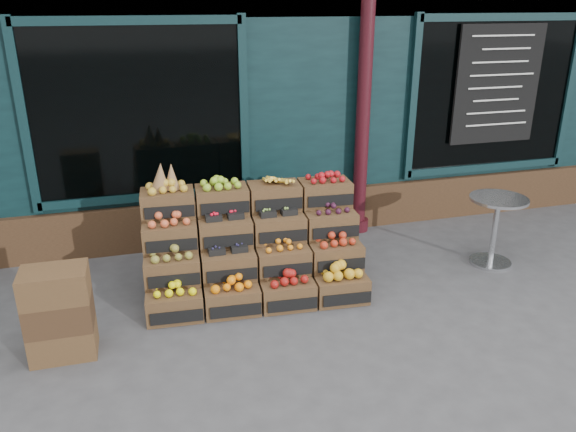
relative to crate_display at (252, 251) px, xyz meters
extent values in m
plane|color=#424245|center=(0.57, -0.81, -0.44)|extent=(60.00, 60.00, 0.00)
cube|color=black|center=(0.57, 4.39, 1.96)|extent=(12.00, 6.00, 4.80)
cube|color=black|center=(0.57, 1.44, 1.06)|extent=(12.00, 0.12, 3.00)
cube|color=#3C2718|center=(0.57, 1.37, -0.14)|extent=(12.00, 0.18, 0.60)
cube|color=black|center=(-1.03, 1.37, 1.31)|extent=(2.40, 0.06, 2.00)
cube|color=black|center=(3.77, 1.37, 1.31)|extent=(2.40, 0.06, 2.00)
cylinder|color=#350C13|center=(1.77, 1.24, 1.16)|extent=(0.18, 0.18, 3.20)
cube|color=black|center=(3.77, 1.29, 1.46)|extent=(1.30, 0.04, 1.60)
cube|color=#50371F|center=(-0.89, -0.39, -0.30)|extent=(0.58, 0.42, 0.28)
cube|color=black|center=(-0.91, -0.60, -0.33)|extent=(0.51, 0.06, 0.12)
cube|color=yellow|center=(-0.89, -0.39, -0.12)|extent=(0.46, 0.32, 0.09)
cube|color=#50371F|center=(-0.32, -0.44, -0.30)|extent=(0.58, 0.42, 0.28)
cube|color=black|center=(-0.33, -0.64, -0.33)|extent=(0.51, 0.06, 0.12)
cube|color=orange|center=(-0.32, -0.44, -0.11)|extent=(0.46, 0.32, 0.10)
cube|color=#50371F|center=(0.26, -0.48, -0.30)|extent=(0.58, 0.42, 0.28)
cube|color=black|center=(0.24, -0.69, -0.33)|extent=(0.51, 0.06, 0.12)
cube|color=maroon|center=(0.26, -0.48, -0.11)|extent=(0.46, 0.32, 0.11)
cube|color=#50371F|center=(0.83, -0.53, -0.30)|extent=(0.58, 0.42, 0.28)
cube|color=black|center=(0.82, -0.73, -0.33)|extent=(0.51, 0.06, 0.12)
cube|color=gold|center=(0.83, -0.53, -0.10)|extent=(0.46, 0.32, 0.13)
cube|color=#50371F|center=(-0.87, -0.16, -0.02)|extent=(0.58, 0.42, 0.28)
cube|color=black|center=(-0.89, -0.37, -0.05)|extent=(0.51, 0.06, 0.12)
cube|color=olive|center=(-0.87, -0.16, 0.16)|extent=(0.46, 0.32, 0.09)
cube|color=#50371F|center=(-0.30, -0.20, -0.02)|extent=(0.58, 0.42, 0.28)
cube|color=black|center=(-0.31, -0.41, -0.05)|extent=(0.51, 0.06, 0.12)
cube|color=#252047|center=(-0.30, -0.20, 0.13)|extent=(0.46, 0.32, 0.03)
cube|color=#50371F|center=(0.28, -0.25, -0.02)|extent=(0.58, 0.42, 0.28)
cube|color=black|center=(0.26, -0.45, -0.05)|extent=(0.51, 0.06, 0.12)
cube|color=orange|center=(0.28, -0.25, 0.15)|extent=(0.46, 0.32, 0.08)
cube|color=#50371F|center=(0.85, -0.29, -0.02)|extent=(0.58, 0.42, 0.28)
cube|color=black|center=(0.83, -0.50, -0.05)|extent=(0.51, 0.06, 0.12)
cube|color=#B02D17|center=(0.85, -0.29, 0.16)|extent=(0.46, 0.32, 0.09)
cube|color=#50371F|center=(-0.86, 0.07, 0.25)|extent=(0.58, 0.42, 0.28)
cube|color=black|center=(-0.87, -0.13, 0.22)|extent=(0.51, 0.06, 0.12)
cube|color=#D0552F|center=(-0.86, 0.07, 0.44)|extent=(0.46, 0.32, 0.09)
cube|color=#50371F|center=(-0.28, 0.03, 0.25)|extent=(0.58, 0.42, 0.28)
cube|color=black|center=(-0.30, -0.17, 0.22)|extent=(0.51, 0.06, 0.12)
cube|color=red|center=(-0.28, 0.03, 0.41)|extent=(0.46, 0.32, 0.04)
cube|color=#50371F|center=(0.29, -0.01, 0.25)|extent=(0.58, 0.42, 0.28)
cube|color=black|center=(0.28, -0.22, 0.22)|extent=(0.51, 0.06, 0.12)
cube|color=#81A747|center=(0.29, -0.01, 0.41)|extent=(0.46, 0.32, 0.03)
cube|color=#50371F|center=(0.87, -0.06, 0.25)|extent=(0.58, 0.42, 0.28)
cube|color=black|center=(0.85, -0.26, 0.22)|extent=(0.51, 0.06, 0.12)
cube|color=#361227|center=(0.87, -0.06, 0.43)|extent=(0.46, 0.32, 0.07)
cube|color=#50371F|center=(-0.84, 0.31, 0.53)|extent=(0.58, 0.42, 0.28)
cube|color=black|center=(-0.85, 0.10, 0.50)|extent=(0.51, 0.06, 0.12)
cube|color=gold|center=(-0.84, 0.31, 0.72)|extent=(0.46, 0.32, 0.09)
cube|color=#50371F|center=(-0.26, 0.26, 0.53)|extent=(0.58, 0.42, 0.28)
cube|color=black|center=(-0.28, 0.06, 0.50)|extent=(0.51, 0.06, 0.12)
cube|color=#8DB928|center=(-0.26, 0.26, 0.72)|extent=(0.46, 0.32, 0.09)
cube|color=#50371F|center=(0.31, 0.22, 0.53)|extent=(0.58, 0.42, 0.28)
cube|color=black|center=(0.30, 0.02, 0.50)|extent=(0.51, 0.06, 0.12)
cube|color=gold|center=(0.31, 0.22, 0.71)|extent=(0.46, 0.32, 0.09)
cube|color=#50371F|center=(0.89, 0.18, 0.53)|extent=(0.58, 0.42, 0.28)
cube|color=black|center=(0.87, -0.03, 0.50)|extent=(0.51, 0.06, 0.12)
cube|color=#AA1218|center=(0.89, 0.18, 0.71)|extent=(0.46, 0.32, 0.08)
cube|color=#3C2718|center=(-0.01, -0.23, -0.30)|extent=(2.31, 0.56, 0.28)
cube|color=#3C2718|center=(0.01, 0.01, -0.16)|extent=(2.31, 0.56, 0.55)
cube|color=#3C2718|center=(0.02, 0.24, -0.02)|extent=(2.31, 0.56, 0.83)
cone|color=olive|center=(-0.89, 0.31, 0.83)|extent=(0.19, 0.19, 0.32)
cone|color=olive|center=(-0.77, 0.35, 0.81)|extent=(0.17, 0.17, 0.28)
cube|color=#50371F|center=(-1.91, -0.76, -0.30)|extent=(0.57, 0.40, 0.28)
cube|color=#3C2718|center=(-1.91, -0.76, -0.02)|extent=(0.57, 0.40, 0.28)
cube|color=#50371F|center=(-1.91, -0.76, 0.26)|extent=(0.57, 0.40, 0.28)
cylinder|color=silver|center=(2.90, -0.20, -0.42)|extent=(0.49, 0.49, 0.03)
cylinder|color=silver|center=(2.90, -0.20, -0.03)|extent=(0.07, 0.07, 0.80)
cylinder|color=silver|center=(2.90, -0.20, 0.39)|extent=(0.67, 0.67, 0.03)
imported|color=#1E6935|center=(-0.75, 1.87, 0.51)|extent=(0.79, 0.64, 1.89)
camera|label=1|loc=(-1.16, -5.44, 2.54)|focal=35.00mm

